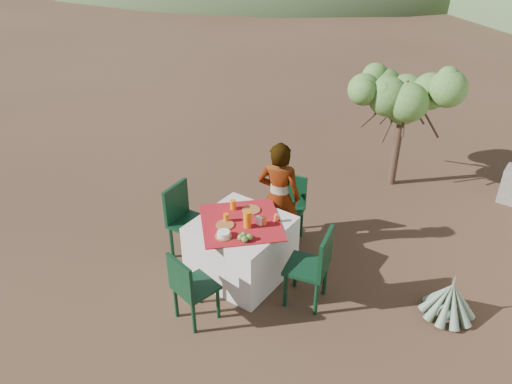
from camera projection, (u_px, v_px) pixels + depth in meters
ground at (252, 254)px, 6.57m from camera, size 160.00×160.00×0.00m
table at (242, 248)px, 6.06m from camera, size 1.30×1.30×0.76m
chair_far at (288, 206)px, 6.65m from camera, size 0.50×0.50×0.92m
chair_near at (190, 286)px, 5.30m from camera, size 0.48×0.48×0.88m
chair_left at (185, 217)px, 6.34m from camera, size 0.49×0.49×0.98m
chair_right at (314, 265)px, 5.53m from camera, size 0.54×0.54×0.97m
person at (279, 198)px, 6.34m from camera, size 0.65×0.53×1.53m
shrub_tree at (409, 102)px, 7.51m from camera, size 1.50×1.47×1.77m
agave at (449, 300)px, 5.51m from camera, size 0.60×0.61×0.64m
plate_far at (251, 210)px, 6.08m from camera, size 0.22×0.22×0.01m
plate_near at (225, 225)px, 5.80m from camera, size 0.21×0.21×0.01m
glass_far at (233, 205)px, 6.08m from camera, size 0.07×0.07×0.12m
glass_near at (226, 218)px, 5.85m from camera, size 0.06×0.06×0.10m
juice_pitcher at (248, 219)px, 5.73m from camera, size 0.09×0.09×0.21m
bowl_plate at (224, 236)px, 5.61m from camera, size 0.20×0.20×0.01m
white_bowl at (224, 234)px, 5.59m from camera, size 0.15×0.15×0.05m
jar_left at (264, 221)px, 5.80m from camera, size 0.06×0.06×0.10m
jar_right at (276, 218)px, 5.86m from camera, size 0.06×0.06×0.09m
napkin_holder at (259, 221)px, 5.80m from camera, size 0.08×0.05×0.10m
fruit_cluster at (245, 237)px, 5.54m from camera, size 0.15×0.14×0.07m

